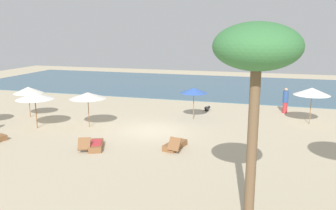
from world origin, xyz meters
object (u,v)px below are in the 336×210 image
object	(u,v)px
umbrella_5	(88,96)
dog	(207,109)
umbrella_0	(194,91)
umbrella_3	(28,90)
lounger_0	(95,145)
lounger_1	(175,145)
palm_0	(257,52)
umbrella_4	(312,91)
person_1	(285,101)
umbrella_1	(35,96)

from	to	relation	value
umbrella_5	dog	xyz separation A→B (m)	(5.88, 6.15, -1.72)
umbrella_0	umbrella_3	world-z (taller)	umbrella_0
umbrella_3	umbrella_5	bearing A→B (deg)	-12.56
umbrella_3	lounger_0	size ratio (longest dim) A/B	1.11
umbrella_0	dog	world-z (taller)	umbrella_0
lounger_1	dog	distance (m)	8.43
umbrella_3	palm_0	bearing A→B (deg)	-32.48
umbrella_3	dog	xyz separation A→B (m)	(10.81, 5.05, -1.62)
umbrella_4	person_1	bearing A→B (deg)	117.93
umbrella_5	lounger_0	bearing A→B (deg)	-57.25
umbrella_4	palm_0	bearing A→B (deg)	-102.29
umbrella_0	dog	xyz separation A→B (m)	(0.40, 2.57, -1.69)
lounger_1	person_1	size ratio (longest dim) A/B	1.00
umbrella_1	lounger_1	world-z (taller)	umbrella_1
lounger_0	lounger_1	size ratio (longest dim) A/B	1.03
umbrella_0	umbrella_4	distance (m)	7.09
umbrella_0	dog	distance (m)	3.10
umbrella_5	lounger_0	distance (m)	4.39
lounger_0	umbrella_0	bearing A→B (deg)	64.74
umbrella_1	person_1	bearing A→B (deg)	30.19
umbrella_3	lounger_0	bearing A→B (deg)	-32.30
umbrella_3	person_1	distance (m)	17.16
umbrella_0	lounger_1	bearing A→B (deg)	-86.19
umbrella_5	dog	distance (m)	8.68
umbrella_0	palm_0	distance (m)	12.97
umbrella_1	lounger_0	size ratio (longest dim) A/B	1.20
umbrella_3	dog	distance (m)	12.04
umbrella_5	person_1	distance (m)	13.22
umbrella_5	person_1	xyz separation A→B (m)	(11.14, 7.04, -1.02)
person_1	dog	xyz separation A→B (m)	(-5.26, -0.89, -0.70)
umbrella_1	lounger_1	bearing A→B (deg)	-7.94
palm_0	dog	bearing A→B (deg)	105.01
umbrella_1	dog	bearing A→B (deg)	39.72
lounger_1	palm_0	bearing A→B (deg)	-57.02
umbrella_1	lounger_0	world-z (taller)	umbrella_1
umbrella_4	lounger_1	world-z (taller)	umbrella_4
umbrella_3	umbrella_4	bearing A→B (deg)	10.91
lounger_1	dog	world-z (taller)	lounger_1
umbrella_4	palm_0	size ratio (longest dim) A/B	0.38
lounger_0	palm_0	size ratio (longest dim) A/B	0.31
umbrella_1	lounger_0	distance (m)	5.77
umbrella_3	person_1	xyz separation A→B (m)	(16.07, 5.95, -0.92)
palm_0	umbrella_0	bearing A→B (deg)	109.83
umbrella_4	umbrella_5	distance (m)	13.28
umbrella_0	lounger_0	size ratio (longest dim) A/B	1.13
lounger_1	umbrella_4	bearing A→B (deg)	45.40
umbrella_4	person_1	world-z (taller)	umbrella_4
umbrella_4	person_1	distance (m)	3.14
umbrella_3	person_1	size ratio (longest dim) A/B	1.15
umbrella_1	umbrella_3	size ratio (longest dim) A/B	1.07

